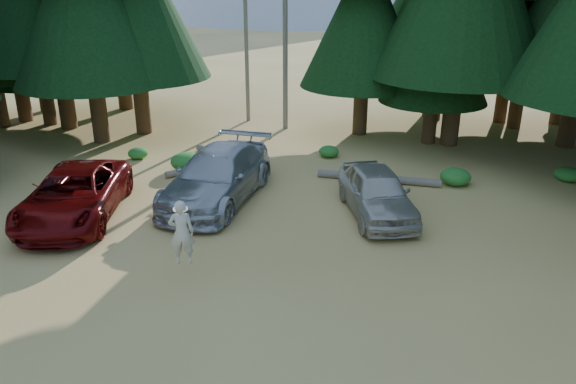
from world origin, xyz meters
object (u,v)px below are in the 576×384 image
frisbee_player (182,232)px  log_right (378,178)px  log_mid (225,154)px  log_left (211,168)px  red_pickup (74,195)px  silver_minivan_right (377,192)px  silver_minivan_center (217,176)px

frisbee_player → log_right: frisbee_player is taller
log_mid → log_right: log_right is taller
log_left → log_mid: (0.27, 1.72, 0.00)m
red_pickup → log_mid: red_pickup is taller
log_left → log_mid: log_mid is taller
red_pickup → log_right: bearing=15.7°
red_pickup → frisbee_player: size_ratio=3.29×
red_pickup → log_mid: bearing=54.7°
silver_minivan_right → red_pickup: bearing=174.1°
frisbee_player → log_right: 9.31m
silver_minivan_center → frisbee_player: bearing=-76.4°
log_mid → silver_minivan_right: bearing=-7.5°
red_pickup → log_left: (3.55, 4.55, -0.64)m
red_pickup → log_left: 5.81m
frisbee_player → log_right: size_ratio=0.37×
log_left → silver_minivan_center: bearing=-105.7°
silver_minivan_center → log_mid: bearing=109.5°
silver_minivan_right → silver_minivan_center: bearing=159.4°
log_right → frisbee_player: bearing=-115.4°
silver_minivan_center → silver_minivan_right: (5.24, -1.04, -0.10)m
frisbee_player → log_mid: size_ratio=0.52×
log_left → log_right: size_ratio=0.81×
log_mid → silver_minivan_center: bearing=-47.0°
red_pickup → log_mid: 7.38m
red_pickup → silver_minivan_center: 4.56m
red_pickup → frisbee_player: (4.22, -3.71, 0.55)m
red_pickup → silver_minivan_right: size_ratio=1.24×
log_right → red_pickup: bearing=-147.5°
red_pickup → log_mid: (3.82, 6.28, -0.64)m
silver_minivan_center → log_mid: (-0.45, 4.66, -0.73)m
red_pickup → silver_minivan_right: bearing=-0.5°
silver_minivan_center → frisbee_player: 5.35m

